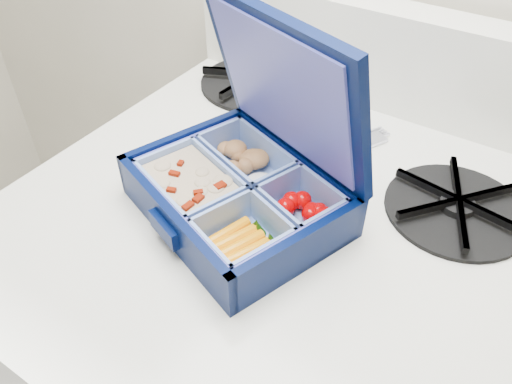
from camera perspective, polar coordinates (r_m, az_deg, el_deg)
The scene contains 4 objects.
bento_box at distance 0.55m, azimuth -2.23°, elevation -0.40°, with size 0.22×0.17×0.05m, color #010D36, non-canonical shape.
burner_grate at distance 0.60m, azimuth 22.05°, elevation -1.24°, with size 0.16×0.16×0.02m, color black.
burner_grate_rear at distance 0.79m, azimuth 0.18°, elevation 12.84°, with size 0.18×0.18×0.02m, color black.
fork at distance 0.64m, azimuth 6.70°, elevation 3.53°, with size 0.03×0.20×0.01m, color silver, non-canonical shape.
Camera 1 is at (-0.46, 1.31, 1.30)m, focal length 35.00 mm.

